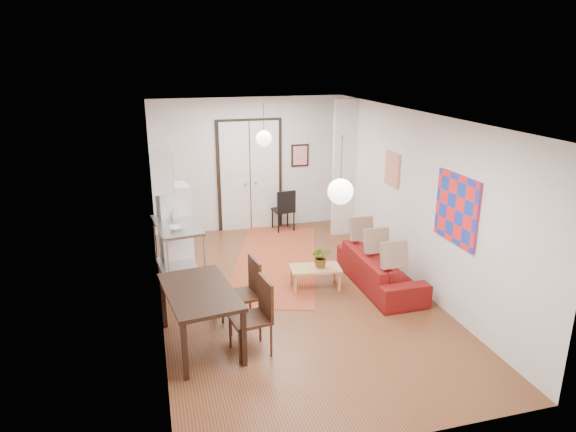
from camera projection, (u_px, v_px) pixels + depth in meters
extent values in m
plane|color=brown|center=(293.00, 293.00, 8.44)|extent=(7.00, 7.00, 0.00)
cube|color=silver|center=(293.00, 115.00, 7.56)|extent=(4.20, 7.00, 0.02)
cube|color=silver|center=(249.00, 165.00, 11.22)|extent=(4.20, 0.02, 2.90)
cube|color=silver|center=(395.00, 314.00, 4.78)|extent=(4.20, 0.02, 2.90)
cube|color=silver|center=(155.00, 220.00, 7.47)|extent=(0.02, 7.00, 2.90)
cube|color=silver|center=(414.00, 200.00, 8.53)|extent=(0.02, 7.00, 2.90)
cube|color=silver|center=(250.00, 176.00, 11.25)|extent=(1.44, 0.06, 2.50)
cube|color=silver|center=(344.00, 169.00, 10.81)|extent=(0.50, 0.10, 2.90)
cube|color=white|center=(161.00, 168.00, 8.76)|extent=(0.35, 1.00, 0.70)
cube|color=red|center=(457.00, 209.00, 7.31)|extent=(0.05, 1.00, 1.00)
cube|color=beige|center=(392.00, 169.00, 9.15)|extent=(0.05, 0.50, 0.60)
cube|color=red|center=(300.00, 155.00, 11.43)|extent=(0.40, 0.03, 0.50)
cube|color=#A27743|center=(151.00, 160.00, 9.17)|extent=(0.03, 0.44, 0.54)
sphere|color=silver|center=(264.00, 139.00, 9.60)|extent=(0.30, 0.30, 0.30)
cylinder|color=black|center=(264.00, 117.00, 9.48)|extent=(0.01, 0.01, 0.50)
sphere|color=silver|center=(340.00, 192.00, 5.92)|extent=(0.30, 0.30, 0.30)
cylinder|color=black|center=(342.00, 157.00, 5.80)|extent=(0.01, 0.01, 0.50)
cube|color=#AA532A|center=(276.00, 261.00, 9.76)|extent=(2.61, 4.18, 0.01)
imported|color=maroon|center=(380.00, 269.00, 8.64)|extent=(0.80, 2.04, 0.59)
cube|color=tan|center=(315.00, 268.00, 8.55)|extent=(0.88, 0.56, 0.04)
cube|color=tan|center=(297.00, 286.00, 8.34)|extent=(0.05, 0.05, 0.33)
cube|color=tan|center=(340.00, 280.00, 8.53)|extent=(0.05, 0.05, 0.33)
cube|color=tan|center=(291.00, 276.00, 8.68)|extent=(0.05, 0.05, 0.33)
cube|color=tan|center=(332.00, 272.00, 8.87)|extent=(0.05, 0.05, 0.33)
imported|color=#2C622D|center=(321.00, 257.00, 8.52)|extent=(0.36, 0.32, 0.36)
cube|color=#B2B4B7|center=(177.00, 225.00, 8.66)|extent=(0.85, 1.42, 0.04)
cube|color=#B2B4B7|center=(180.00, 269.00, 8.91)|extent=(0.80, 1.37, 0.03)
cylinder|color=#B2B4B7|center=(162.00, 269.00, 8.16)|extent=(0.04, 0.04, 1.00)
cylinder|color=#B2B4B7|center=(200.00, 265.00, 8.31)|extent=(0.04, 0.04, 1.00)
cylinder|color=#B2B4B7|center=(160.00, 242.00, 9.32)|extent=(0.04, 0.04, 1.00)
cylinder|color=#B2B4B7|center=(192.00, 239.00, 9.47)|extent=(0.04, 0.04, 1.00)
imported|color=silver|center=(177.00, 228.00, 8.37)|extent=(0.29, 0.29, 0.06)
imported|color=teal|center=(175.00, 214.00, 8.85)|extent=(0.12, 0.12, 0.21)
cube|color=white|center=(175.00, 227.00, 9.31)|extent=(0.61, 0.61, 1.54)
cube|color=black|center=(199.00, 292.00, 6.72)|extent=(1.05, 1.58, 0.05)
cube|color=black|center=(176.00, 351.00, 6.12)|extent=(0.07, 0.07, 0.76)
cube|color=black|center=(237.00, 342.00, 6.30)|extent=(0.07, 0.07, 0.76)
cube|color=black|center=(170.00, 300.00, 7.38)|extent=(0.07, 0.07, 0.76)
cube|color=black|center=(221.00, 294.00, 7.57)|extent=(0.07, 0.07, 0.76)
cube|color=#392012|center=(240.00, 296.00, 7.28)|extent=(0.55, 0.53, 0.04)
cube|color=#392012|center=(237.00, 272.00, 7.41)|extent=(0.11, 0.47, 0.51)
cylinder|color=#392012|center=(229.00, 320.00, 7.11)|extent=(0.03, 0.03, 0.49)
cylinder|color=#392012|center=(258.00, 316.00, 7.21)|extent=(0.03, 0.03, 0.49)
cylinder|color=#392012|center=(225.00, 306.00, 7.50)|extent=(0.03, 0.03, 0.49)
cylinder|color=#392012|center=(252.00, 303.00, 7.60)|extent=(0.03, 0.03, 0.49)
cube|color=#392012|center=(250.00, 319.00, 6.64)|extent=(0.55, 0.53, 0.04)
cube|color=#392012|center=(246.00, 293.00, 6.76)|extent=(0.11, 0.47, 0.51)
cylinder|color=#392012|center=(238.00, 347.00, 6.47)|extent=(0.03, 0.03, 0.49)
cylinder|color=#392012|center=(269.00, 342.00, 6.57)|extent=(0.03, 0.03, 0.49)
cylinder|color=#392012|center=(232.00, 330.00, 6.86)|extent=(0.03, 0.03, 0.49)
cylinder|color=#392012|center=(262.00, 326.00, 6.96)|extent=(0.03, 0.03, 0.49)
cube|color=black|center=(283.00, 210.00, 11.37)|extent=(0.48, 0.48, 0.04)
cube|color=black|center=(281.00, 197.00, 11.47)|extent=(0.43, 0.09, 0.46)
cylinder|color=black|center=(277.00, 223.00, 11.22)|extent=(0.03, 0.03, 0.46)
cylinder|color=black|center=(293.00, 222.00, 11.31)|extent=(0.03, 0.03, 0.46)
cylinder|color=black|center=(273.00, 218.00, 11.56)|extent=(0.03, 0.03, 0.46)
cylinder|color=black|center=(289.00, 217.00, 11.65)|extent=(0.03, 0.03, 0.46)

